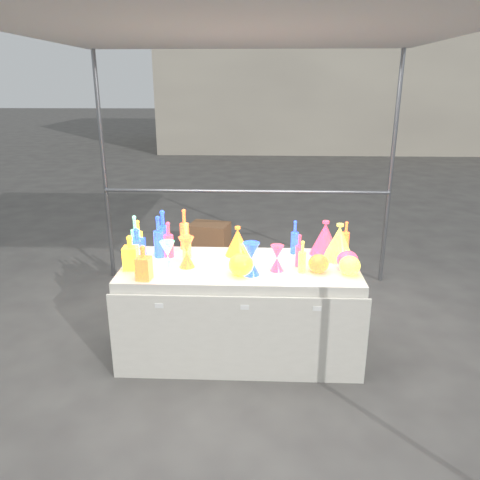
{
  "coord_description": "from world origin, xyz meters",
  "views": [
    {
      "loc": [
        0.14,
        -3.35,
        2.07
      ],
      "look_at": [
        0.0,
        0.0,
        0.95
      ],
      "focal_mm": 35.0,
      "sensor_mm": 36.0,
      "label": 1
    }
  ],
  "objects_px": {
    "hourglass_0": "(187,252)",
    "globe_0": "(241,266)",
    "cardboard_box_closed": "(210,237)",
    "display_table": "(240,309)",
    "bottle_0": "(138,236)",
    "decanter_0": "(130,252)"
  },
  "relations": [
    {
      "from": "display_table",
      "to": "globe_0",
      "type": "height_order",
      "value": "globe_0"
    },
    {
      "from": "cardboard_box_closed",
      "to": "globe_0",
      "type": "relative_size",
      "value": 2.71
    },
    {
      "from": "bottle_0",
      "to": "globe_0",
      "type": "height_order",
      "value": "bottle_0"
    },
    {
      "from": "display_table",
      "to": "hourglass_0",
      "type": "height_order",
      "value": "hourglass_0"
    },
    {
      "from": "display_table",
      "to": "bottle_0",
      "type": "height_order",
      "value": "bottle_0"
    },
    {
      "from": "hourglass_0",
      "to": "globe_0",
      "type": "relative_size",
      "value": 1.31
    },
    {
      "from": "cardboard_box_closed",
      "to": "bottle_0",
      "type": "relative_size",
      "value": 1.83
    },
    {
      "from": "cardboard_box_closed",
      "to": "globe_0",
      "type": "distance_m",
      "value": 2.76
    },
    {
      "from": "display_table",
      "to": "decanter_0",
      "type": "distance_m",
      "value": 0.96
    },
    {
      "from": "globe_0",
      "to": "display_table",
      "type": "bearing_deg",
      "value": 94.67
    },
    {
      "from": "cardboard_box_closed",
      "to": "display_table",
      "type": "bearing_deg",
      "value": -66.47
    },
    {
      "from": "decanter_0",
      "to": "hourglass_0",
      "type": "distance_m",
      "value": 0.42
    },
    {
      "from": "cardboard_box_closed",
      "to": "hourglass_0",
      "type": "xyz_separation_m",
      "value": [
        0.09,
        -2.49,
        0.69
      ]
    },
    {
      "from": "bottle_0",
      "to": "decanter_0",
      "type": "height_order",
      "value": "bottle_0"
    },
    {
      "from": "decanter_0",
      "to": "globe_0",
      "type": "height_order",
      "value": "decanter_0"
    },
    {
      "from": "decanter_0",
      "to": "hourglass_0",
      "type": "bearing_deg",
      "value": 5.76
    },
    {
      "from": "hourglass_0",
      "to": "globe_0",
      "type": "xyz_separation_m",
      "value": [
        0.42,
        -0.14,
        -0.05
      ]
    },
    {
      "from": "display_table",
      "to": "decanter_0",
      "type": "height_order",
      "value": "decanter_0"
    },
    {
      "from": "display_table",
      "to": "decanter_0",
      "type": "xyz_separation_m",
      "value": [
        -0.81,
        -0.11,
        0.51
      ]
    },
    {
      "from": "hourglass_0",
      "to": "globe_0",
      "type": "bearing_deg",
      "value": -19.08
    },
    {
      "from": "cardboard_box_closed",
      "to": "hourglass_0",
      "type": "distance_m",
      "value": 2.58
    },
    {
      "from": "cardboard_box_closed",
      "to": "globe_0",
      "type": "xyz_separation_m",
      "value": [
        0.51,
        -2.63,
        0.64
      ]
    }
  ]
}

